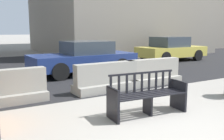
# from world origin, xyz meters

# --- Properties ---
(ground_plane) EXTENTS (200.00, 200.00, 0.00)m
(ground_plane) POSITION_xyz_m (0.00, 0.00, 0.00)
(ground_plane) COLOR gray
(street_asphalt) EXTENTS (120.00, 12.00, 0.01)m
(street_asphalt) POSITION_xyz_m (0.00, 8.70, 0.00)
(street_asphalt) COLOR black
(street_asphalt) RESTS_ON ground
(street_bench) EXTENTS (1.72, 0.65, 0.88)m
(street_bench) POSITION_xyz_m (0.20, 0.94, 0.40)
(street_bench) COLOR black
(street_bench) RESTS_ON ground
(jersey_barrier_centre) EXTENTS (2.03, 0.76, 0.84)m
(jersey_barrier_centre) POSITION_xyz_m (0.46, 3.17, 0.34)
(jersey_barrier_centre) COLOR gray
(jersey_barrier_centre) RESTS_ON ground
(jersey_barrier_left) EXTENTS (2.02, 0.76, 0.84)m
(jersey_barrier_left) POSITION_xyz_m (-2.32, 3.26, 0.34)
(jersey_barrier_left) COLOR gray
(jersey_barrier_left) RESTS_ON ground
(jersey_barrier_right) EXTENTS (2.01, 0.71, 0.84)m
(jersey_barrier_right) POSITION_xyz_m (2.22, 3.23, 0.34)
(jersey_barrier_right) COLOR #9E998E
(jersey_barrier_right) RESTS_ON ground
(car_taxi_near) EXTENTS (4.07, 1.99, 1.39)m
(car_taxi_near) POSITION_xyz_m (7.27, 7.73, 0.68)
(car_taxi_near) COLOR #DBC64C
(car_taxi_near) RESTS_ON ground
(car_sedan_mid) EXTENTS (4.30, 2.01, 1.33)m
(car_sedan_mid) POSITION_xyz_m (1.09, 6.21, 0.65)
(car_sedan_mid) COLOR navy
(car_sedan_mid) RESTS_ON ground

